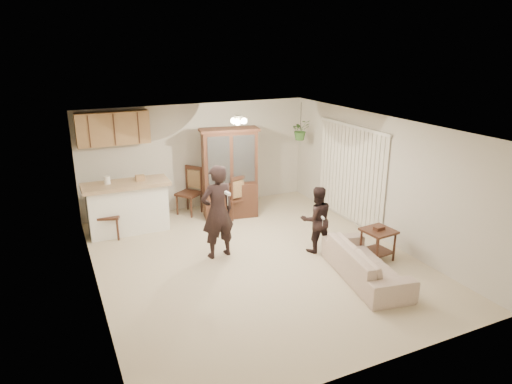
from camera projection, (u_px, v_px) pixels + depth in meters
name	position (u px, v px, depth m)	size (l,w,h in m)	color
floor	(255.00, 260.00, 8.42)	(6.50, 6.50, 0.00)	#C0B291
ceiling	(255.00, 126.00, 7.64)	(5.50, 6.50, 0.02)	white
wall_back	(198.00, 157.00, 10.83)	(5.50, 0.02, 2.50)	beige
wall_front	(374.00, 278.00, 5.23)	(5.50, 0.02, 2.50)	beige
wall_left	(91.00, 221.00, 6.93)	(0.02, 6.50, 2.50)	beige
wall_right	(379.00, 178.00, 9.13)	(0.02, 6.50, 2.50)	beige
breakfast_bar	(128.00, 209.00, 9.55)	(1.60, 0.55, 1.00)	white
bar_top	(126.00, 184.00, 9.38)	(1.75, 0.70, 0.08)	tan
upper_cabinets	(113.00, 128.00, 9.65)	(1.50, 0.34, 0.70)	brown
vertical_blinds	(350.00, 174.00, 9.94)	(0.06, 2.30, 2.10)	silver
ceiling_fixture	(238.00, 120.00, 8.79)	(0.36, 0.36, 0.20)	#FFF0BF
hanging_plant	(300.00, 130.00, 10.83)	(0.43, 0.37, 0.48)	#375D25
plant_cord	(301.00, 116.00, 10.73)	(0.01, 0.01, 0.65)	black
sofa	(366.00, 258.00, 7.67)	(1.87, 0.73, 0.73)	beige
adult	(217.00, 211.00, 8.32)	(0.66, 0.43, 1.80)	black
child	(317.00, 218.00, 8.60)	(0.66, 0.51, 1.35)	black
china_hutch	(230.00, 174.00, 10.26)	(1.36, 0.71, 2.05)	#392014
side_table	(378.00, 244.00, 8.39)	(0.58, 0.58, 0.65)	#392014
chair_bar	(110.00, 223.00, 9.35)	(0.61, 0.61, 1.07)	#392014
chair_hutch_left	(189.00, 201.00, 10.64)	(0.68, 0.68, 1.10)	#392014
chair_hutch_right	(234.00, 205.00, 10.43)	(0.55, 0.55, 1.02)	#392014
controller_adult	(228.00, 193.00, 7.84)	(0.05, 0.15, 0.05)	silver
controller_child	(323.00, 218.00, 8.29)	(0.03, 0.11, 0.03)	silver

